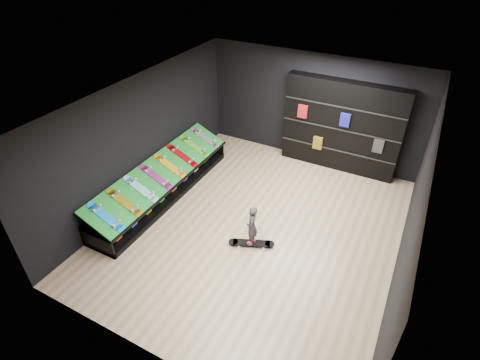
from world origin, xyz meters
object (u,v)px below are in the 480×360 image
at_px(display_rack, 163,187).
at_px(floor_skateboard, 251,244).
at_px(child, 252,233).
at_px(back_shelving, 341,127).

height_order(display_rack, floor_skateboard, display_rack).
height_order(display_rack, child, child).
relative_size(back_shelving, child, 5.49).
bearing_deg(back_shelving, display_rack, -136.03).
bearing_deg(back_shelving, child, -100.23).
distance_m(back_shelving, floor_skateboard, 4.14).
distance_m(floor_skateboard, child, 0.32).
relative_size(display_rack, floor_skateboard, 4.59).
distance_m(display_rack, floor_skateboard, 2.81).
xyz_separation_m(display_rack, back_shelving, (3.44, 3.32, 0.99)).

